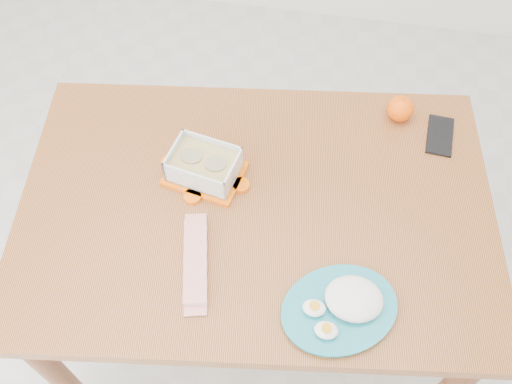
% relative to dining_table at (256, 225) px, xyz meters
% --- Properties ---
extents(ground, '(3.50, 3.50, 0.00)m').
position_rel_dining_table_xyz_m(ground, '(-0.15, -0.08, -0.65)').
color(ground, '#B7B7B2').
rests_on(ground, ground).
extents(dining_table, '(1.28, 0.94, 0.75)m').
position_rel_dining_table_xyz_m(dining_table, '(0.00, 0.00, 0.00)').
color(dining_table, '#AD5E31').
rests_on(dining_table, ground).
extents(food_container, '(0.21, 0.18, 0.08)m').
position_rel_dining_table_xyz_m(food_container, '(-0.15, 0.07, 0.14)').
color(food_container, '#FF6407').
rests_on(food_container, dining_table).
extents(orange_fruit, '(0.07, 0.07, 0.07)m').
position_rel_dining_table_xyz_m(orange_fruit, '(0.34, 0.35, 0.14)').
color(orange_fruit, '#FF5E05').
rests_on(orange_fruit, dining_table).
extents(rice_plate, '(0.35, 0.35, 0.07)m').
position_rel_dining_table_xyz_m(rice_plate, '(0.24, -0.23, 0.12)').
color(rice_plate, '#187685').
rests_on(rice_plate, dining_table).
extents(candy_bar, '(0.10, 0.22, 0.02)m').
position_rel_dining_table_xyz_m(candy_bar, '(-0.11, -0.18, 0.11)').
color(candy_bar, red).
rests_on(candy_bar, dining_table).
extents(smartphone, '(0.08, 0.14, 0.01)m').
position_rel_dining_table_xyz_m(smartphone, '(0.45, 0.30, 0.10)').
color(smartphone, black).
rests_on(smartphone, dining_table).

